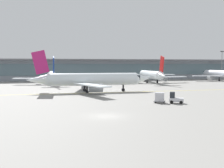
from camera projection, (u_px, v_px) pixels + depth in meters
The scene contains 10 objects.
ground_plane at pixel (106, 116), 39.79m from camera, with size 400.00×400.00×0.00m, color gray.
taxiway_centreline_stripe at pixel (95, 93), 72.32m from camera, with size 110.00×0.36×0.01m, color yellow.
terminal_concourse at pixel (61, 69), 128.56m from camera, with size 227.62×11.00×9.60m.
gate_airplane_2 at pixel (52, 76), 104.01m from camera, with size 27.84×29.83×9.91m.
gate_airplane_3 at pixel (151, 75), 111.36m from camera, with size 28.76×31.02×10.27m.
gate_airplane_4 at pixel (221, 74), 124.70m from camera, with size 28.46×30.49×10.13m.
taxiing_regional_jet at pixel (91, 80), 73.92m from camera, with size 32.51×30.33×10.80m.
baggage_tug at pixel (175, 99), 52.71m from camera, with size 2.95×2.52×2.10m.
cargo_dolly_lead at pixel (160, 97), 53.42m from camera, with size 2.61×2.41×1.94m.
apron_light_mast_1 at pixel (222, 64), 139.42m from camera, with size 1.80×0.36×13.75m.
Camera 1 is at (-8.74, -38.42, 7.22)m, focal length 45.67 mm.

